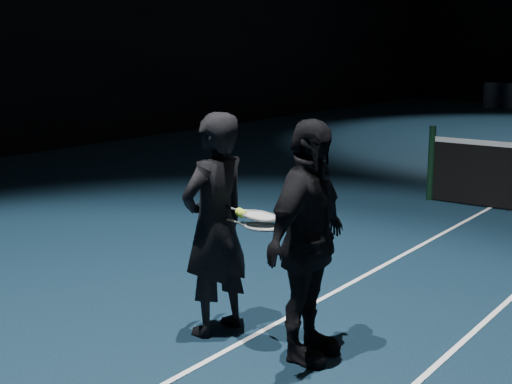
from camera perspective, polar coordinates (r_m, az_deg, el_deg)
net_post_left at (r=10.79m, az=13.84°, el=2.25°), size 0.10×0.10×1.10m
player_a at (r=5.61m, az=-3.29°, el=-2.64°), size 0.49×0.69×1.78m
player_b at (r=5.14m, az=4.16°, el=-4.01°), size 0.53×1.08×1.78m
racket_lower at (r=5.34m, az=0.49°, el=-2.79°), size 0.68×0.24×0.03m
racket_upper at (r=5.38m, az=0.30°, el=-1.92°), size 0.70×0.28×0.10m
tennis_balls at (r=5.43m, az=-1.17°, el=-1.50°), size 0.12×0.10×0.12m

